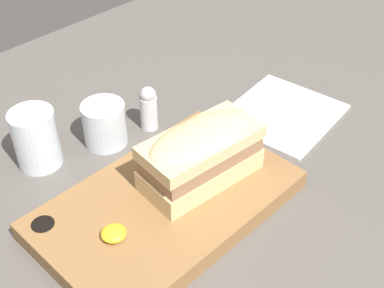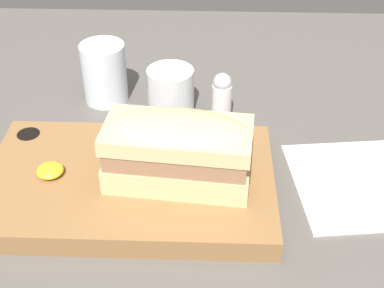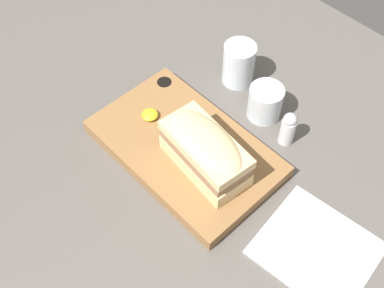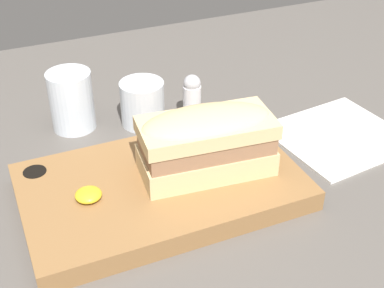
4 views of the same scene
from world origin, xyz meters
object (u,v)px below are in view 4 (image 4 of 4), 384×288
object	(u,v)px
serving_board	(160,187)
napkin	(338,136)
sandwich	(206,140)
salt_shaker	(192,97)
wine_glass	(143,106)
water_glass	(72,104)

from	to	relation	value
serving_board	napkin	size ratio (longest dim) A/B	1.74
sandwich	salt_shaker	bearing A→B (deg)	72.52
wine_glass	salt_shaker	distance (cm)	7.71
water_glass	napkin	bearing A→B (deg)	-27.70
wine_glass	napkin	world-z (taller)	wine_glass
sandwich	water_glass	bearing A→B (deg)	119.49
wine_glass	salt_shaker	bearing A→B (deg)	-15.11
serving_board	water_glass	xyz separation A→B (cm)	(-6.26, 21.05, 2.59)
napkin	salt_shaker	size ratio (longest dim) A/B	2.60
serving_board	sandwich	bearing A→B (deg)	-6.45
serving_board	wine_glass	distance (cm)	18.41
water_glass	wine_glass	xyz separation A→B (cm)	(10.12, -3.13, -0.91)
water_glass	napkin	xyz separation A→B (cm)	(35.60, -18.69, -3.77)
sandwich	wine_glass	distance (cm)	19.22
wine_glass	salt_shaker	size ratio (longest dim) A/B	0.91
serving_board	salt_shaker	world-z (taller)	salt_shaker
water_glass	wine_glass	size ratio (longest dim) A/B	1.32
sandwich	napkin	size ratio (longest dim) A/B	0.87
serving_board	wine_glass	world-z (taller)	wine_glass
wine_glass	water_glass	bearing A→B (deg)	162.82
sandwich	salt_shaker	size ratio (longest dim) A/B	2.26
serving_board	napkin	xyz separation A→B (cm)	(29.34, 2.36, -1.18)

